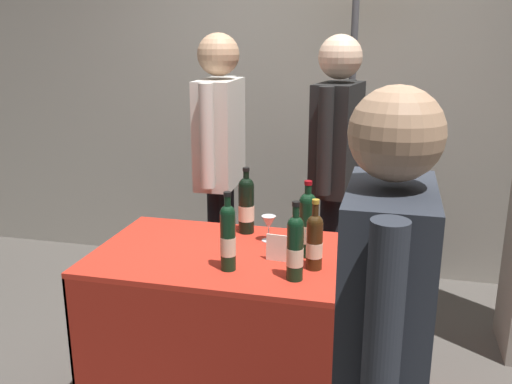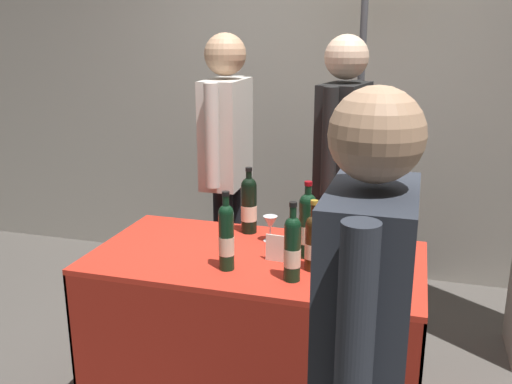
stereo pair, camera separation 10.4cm
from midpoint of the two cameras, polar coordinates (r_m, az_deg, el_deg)
back_partition at (r=4.11m, az=7.82°, el=11.89°), size 6.44×0.12×2.94m
tasting_table at (r=2.66m, az=1.14°, el=-11.23°), size 1.51×0.79×0.77m
featured_wine_bottle at (r=2.80m, az=0.33°, el=-1.29°), size 0.08×0.08×0.34m
display_bottle_0 at (r=2.53m, az=12.52°, el=-3.60°), size 0.07×0.07×0.35m
display_bottle_1 at (r=2.26m, az=5.07°, el=-5.72°), size 0.07×0.07×0.33m
display_bottle_2 at (r=2.38m, az=7.14°, el=-5.08°), size 0.07×0.07×0.31m
display_bottle_3 at (r=2.17m, az=12.17°, el=-7.12°), size 0.07×0.07×0.33m
display_bottle_4 at (r=2.50m, az=6.47°, el=-3.33°), size 0.08×0.08×0.35m
display_bottle_5 at (r=2.36m, az=-1.80°, el=-4.55°), size 0.07×0.07×0.35m
display_bottle_6 at (r=2.37m, az=13.38°, el=-4.92°), size 0.08×0.08×0.34m
wine_glass_near_vendor at (r=2.70m, az=2.58°, el=-3.25°), size 0.07×0.07×0.13m
brochure_stand at (r=2.47m, az=3.88°, el=-5.87°), size 0.15×0.03×0.12m
vendor_presenter at (r=3.18m, az=9.75°, el=3.07°), size 0.27×0.55×1.75m
vendor_assistant at (r=3.31m, az=-2.14°, el=4.04°), size 0.24×0.61×1.76m
taster_foreground_right at (r=1.50m, az=13.04°, el=-15.24°), size 0.22×0.57×1.64m
booth_signpost at (r=3.54m, az=11.47°, el=9.43°), size 0.57×0.04×2.20m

